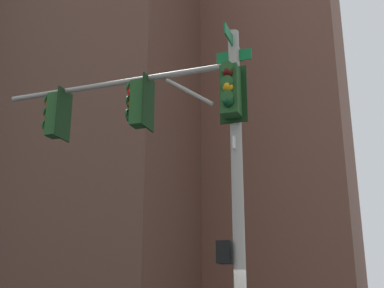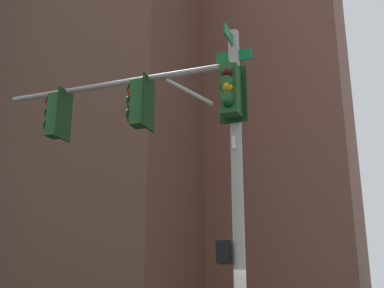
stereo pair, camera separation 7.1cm
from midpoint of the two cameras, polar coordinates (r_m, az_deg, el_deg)
name	(u,v)px [view 1 (the left image)]	position (r m, az deg, el deg)	size (l,w,h in m)	color
signal_pole_assembly	(174,140)	(10.16, -2.28, 0.46)	(5.72, 1.30, 7.25)	#9E998C
building_brick_nearside	(74,128)	(49.44, -13.11, 1.77)	(23.45, 16.48, 35.64)	brown
building_brick_midblock	(251,81)	(55.56, 6.56, 7.01)	(18.97, 15.67, 49.66)	brown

